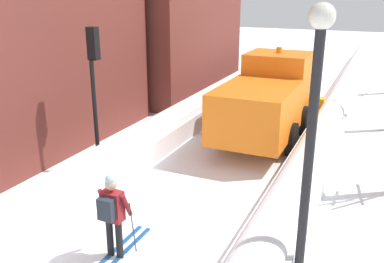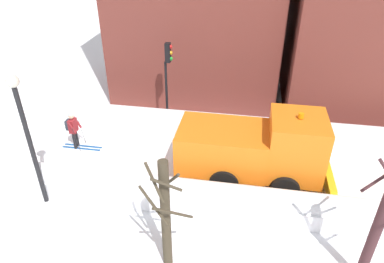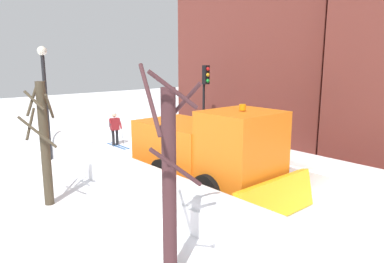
{
  "view_description": "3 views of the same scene",
  "coord_description": "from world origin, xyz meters",
  "px_view_note": "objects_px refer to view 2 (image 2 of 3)",
  "views": [
    {
      "loc": [
        4.07,
        -7.25,
        5.17
      ],
      "look_at": [
        -0.31,
        2.49,
        1.57
      ],
      "focal_mm": 40.29,
      "sensor_mm": 36.0,
      "label": 1
    },
    {
      "loc": [
        11.85,
        6.4,
        8.94
      ],
      "look_at": [
        -0.28,
        4.28,
        1.46
      ],
      "focal_mm": 32.83,
      "sensor_mm": 36.0,
      "label": 2
    },
    {
      "loc": [
        8.62,
        15.29,
        4.42
      ],
      "look_at": [
        -0.74,
        4.58,
        1.55
      ],
      "focal_mm": 33.67,
      "sensor_mm": 36.0,
      "label": 3
    }
  ],
  "objects_px": {
    "skier": "(73,128)",
    "street_lamp": "(26,127)",
    "bare_tree_mid": "(378,227)",
    "plow_truck": "(257,148)",
    "traffic_light_pole": "(168,69)",
    "bare_tree_near": "(165,215)"
  },
  "relations": [
    {
      "from": "plow_truck",
      "to": "street_lamp",
      "type": "relative_size",
      "value": 1.21
    },
    {
      "from": "traffic_light_pole",
      "to": "street_lamp",
      "type": "relative_size",
      "value": 0.83
    },
    {
      "from": "plow_truck",
      "to": "traffic_light_pole",
      "type": "relative_size",
      "value": 1.45
    },
    {
      "from": "skier",
      "to": "bare_tree_mid",
      "type": "relative_size",
      "value": 0.42
    },
    {
      "from": "bare_tree_near",
      "to": "bare_tree_mid",
      "type": "height_order",
      "value": "bare_tree_mid"
    },
    {
      "from": "skier",
      "to": "bare_tree_mid",
      "type": "xyz_separation_m",
      "value": [
        5.01,
        11.14,
        1.1
      ]
    },
    {
      "from": "bare_tree_near",
      "to": "bare_tree_mid",
      "type": "bearing_deg",
      "value": 94.47
    },
    {
      "from": "traffic_light_pole",
      "to": "bare_tree_near",
      "type": "height_order",
      "value": "traffic_light_pole"
    },
    {
      "from": "plow_truck",
      "to": "bare_tree_mid",
      "type": "height_order",
      "value": "bare_tree_mid"
    },
    {
      "from": "plow_truck",
      "to": "street_lamp",
      "type": "height_order",
      "value": "street_lamp"
    },
    {
      "from": "traffic_light_pole",
      "to": "bare_tree_mid",
      "type": "bearing_deg",
      "value": 43.15
    },
    {
      "from": "skier",
      "to": "street_lamp",
      "type": "relative_size",
      "value": 0.36
    },
    {
      "from": "plow_truck",
      "to": "bare_tree_near",
      "type": "xyz_separation_m",
      "value": [
        4.52,
        -2.46,
        0.52
      ]
    },
    {
      "from": "skier",
      "to": "street_lamp",
      "type": "xyz_separation_m",
      "value": [
        3.55,
        0.49,
        2.16
      ]
    },
    {
      "from": "plow_truck",
      "to": "street_lamp",
      "type": "distance_m",
      "value": 8.16
    },
    {
      "from": "street_lamp",
      "to": "bare_tree_mid",
      "type": "relative_size",
      "value": 1.14
    },
    {
      "from": "plow_truck",
      "to": "bare_tree_mid",
      "type": "relative_size",
      "value": 1.37
    },
    {
      "from": "plow_truck",
      "to": "skier",
      "type": "xyz_separation_m",
      "value": [
        -0.93,
        -8.03,
        -0.48
      ]
    },
    {
      "from": "bare_tree_mid",
      "to": "traffic_light_pole",
      "type": "bearing_deg",
      "value": -136.85
    },
    {
      "from": "street_lamp",
      "to": "bare_tree_mid",
      "type": "height_order",
      "value": "street_lamp"
    },
    {
      "from": "bare_tree_mid",
      "to": "street_lamp",
      "type": "bearing_deg",
      "value": -97.83
    },
    {
      "from": "plow_truck",
      "to": "traffic_light_pole",
      "type": "height_order",
      "value": "traffic_light_pole"
    }
  ]
}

